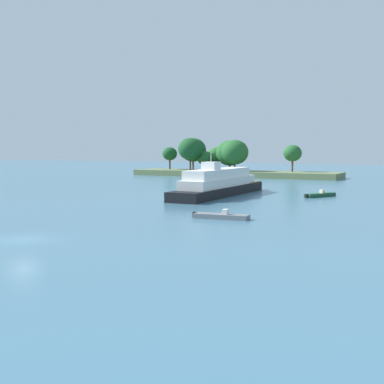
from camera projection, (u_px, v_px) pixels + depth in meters
The scene contains 5 objects.
ground_plane at pixel (23, 240), 39.78m from camera, with size 400.00×400.00×0.00m, color teal.
treeline_island at pixel (222, 160), 129.58m from camera, with size 51.92×11.15×9.58m.
small_motorboat at pixel (320, 195), 74.65m from camera, with size 3.57×5.53×1.02m.
white_riverboat at pixel (220, 184), 76.79m from camera, with size 5.06×25.97×6.45m.
fishing_skiff at pixel (221, 216), 51.47m from camera, with size 5.85×1.96×0.98m.
Camera 1 is at (29.43, -29.12, 6.99)m, focal length 48.66 mm.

